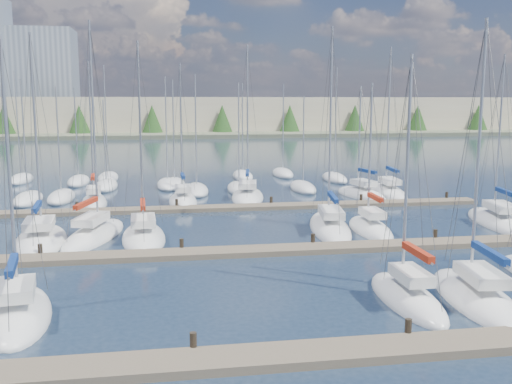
{
  "coord_description": "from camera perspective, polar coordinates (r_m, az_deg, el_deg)",
  "views": [
    {
      "loc": [
        -4.79,
        -16.16,
        8.86
      ],
      "look_at": [
        0.0,
        14.0,
        4.0
      ],
      "focal_mm": 40.0,
      "sensor_mm": 36.0,
      "label": 1
    }
  ],
  "objects": [
    {
      "name": "ground",
      "position": [
        76.83,
        -5.39,
        2.38
      ],
      "size": [
        400.0,
        400.0,
        0.0
      ],
      "primitive_type": "plane",
      "color": "#233246",
      "rests_on": "ground"
    },
    {
      "name": "dock_near",
      "position": [
        20.72,
        5.41,
        -15.86
      ],
      "size": [
        44.0,
        1.93,
        1.1
      ],
      "color": "#6B5E4C",
      "rests_on": "ground"
    },
    {
      "name": "dock_mid",
      "position": [
        33.68,
        -0.54,
        -5.94
      ],
      "size": [
        44.0,
        1.93,
        1.1
      ],
      "color": "#6B5E4C",
      "rests_on": "ground"
    },
    {
      "name": "dock_far",
      "position": [
        47.24,
        -3.05,
        -1.59
      ],
      "size": [
        44.0,
        1.93,
        1.1
      ],
      "color": "#6B5E4C",
      "rests_on": "ground"
    },
    {
      "name": "sailboat_k",
      "position": [
        40.19,
        7.4,
        -3.5
      ],
      "size": [
        4.13,
        10.06,
        14.64
      ],
      "rotation": [
        0.0,
        0.0,
        -0.16
      ],
      "color": "white",
      "rests_on": "ground"
    },
    {
      "name": "sailboat_p",
      "position": [
        52.7,
        -0.85,
        -0.43
      ],
      "size": [
        4.22,
        9.07,
        14.66
      ],
      "rotation": [
        0.0,
        0.0,
        -0.15
      ],
      "color": "white",
      "rests_on": "ground"
    },
    {
      "name": "sailboat_o",
      "position": [
        50.65,
        -7.32,
        -0.88
      ],
      "size": [
        2.56,
        6.79,
        12.88
      ],
      "rotation": [
        0.0,
        0.0,
        0.02
      ],
      "color": "white",
      "rests_on": "ground"
    },
    {
      "name": "sailboat_l",
      "position": [
        40.15,
        11.36,
        -3.62
      ],
      "size": [
        2.55,
        7.02,
        10.84
      ],
      "rotation": [
        0.0,
        0.0,
        -0.04
      ],
      "color": "white",
      "rests_on": "ground"
    },
    {
      "name": "sailboat_c",
      "position": [
        25.99,
        -22.74,
        -11.19
      ],
      "size": [
        3.81,
        7.51,
        12.17
      ],
      "rotation": [
        0.0,
        0.0,
        0.16
      ],
      "color": "white",
      "rests_on": "ground"
    },
    {
      "name": "sailboat_n",
      "position": [
        51.6,
        -15.87,
        -0.97
      ],
      "size": [
        2.83,
        7.26,
        12.99
      ],
      "rotation": [
        0.0,
        0.0,
        0.1
      ],
      "color": "white",
      "rests_on": "ground"
    },
    {
      "name": "sailboat_h",
      "position": [
        38.67,
        -20.71,
        -4.53
      ],
      "size": [
        3.98,
        8.52,
        13.79
      ],
      "rotation": [
        0.0,
        0.0,
        0.1
      ],
      "color": "white",
      "rests_on": "ground"
    },
    {
      "name": "sailboat_d",
      "position": [
        26.76,
        14.86,
        -10.18
      ],
      "size": [
        2.21,
        6.93,
        11.63
      ],
      "rotation": [
        0.0,
        0.0,
        -0.01
      ],
      "color": "white",
      "rests_on": "ground"
    },
    {
      "name": "sailboat_i",
      "position": [
        39.0,
        -15.86,
        -4.15
      ],
      "size": [
        4.67,
        9.43,
        14.71
      ],
      "rotation": [
        0.0,
        0.0,
        -0.24
      ],
      "color": "white",
      "rests_on": "ground"
    },
    {
      "name": "sailboat_r",
      "position": [
        56.65,
        13.07,
        -0.0
      ],
      "size": [
        3.55,
        9.3,
        14.72
      ],
      "rotation": [
        0.0,
        0.0,
        -0.1
      ],
      "color": "white",
      "rests_on": "ground"
    },
    {
      "name": "sailboat_j",
      "position": [
        37.7,
        -11.17,
        -4.44
      ],
      "size": [
        3.14,
        8.04,
        13.36
      ],
      "rotation": [
        0.0,
        0.0,
        0.05
      ],
      "color": "white",
      "rests_on": "ground"
    },
    {
      "name": "sailboat_m",
      "position": [
        45.35,
        23.04,
        -2.73
      ],
      "size": [
        4.51,
        9.75,
        12.95
      ],
      "rotation": [
        0.0,
        0.0,
        -0.18
      ],
      "color": "white",
      "rests_on": "ground"
    },
    {
      "name": "sailboat_e",
      "position": [
        27.77,
        21.15,
        -9.8
      ],
      "size": [
        3.66,
        8.51,
        13.14
      ],
      "rotation": [
        0.0,
        0.0,
        -0.13
      ],
      "color": "white",
      "rests_on": "ground"
    },
    {
      "name": "sailboat_q",
      "position": [
        54.69,
        10.48,
        -0.25
      ],
      "size": [
        4.09,
        7.85,
        11.04
      ],
      "rotation": [
        0.0,
        0.0,
        0.2
      ],
      "color": "white",
      "rests_on": "ground"
    },
    {
      "name": "distant_boats",
      "position": [
        60.54,
        -8.51,
        0.81
      ],
      "size": [
        36.93,
        20.75,
        13.3
      ],
      "color": "#9EA0A5",
      "rests_on": "ground"
    },
    {
      "name": "shoreline",
      "position": [
        166.16,
        -12.09,
        8.36
      ],
      "size": [
        400.0,
        60.0,
        38.0
      ],
      "color": "#666B51",
      "rests_on": "ground"
    }
  ]
}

